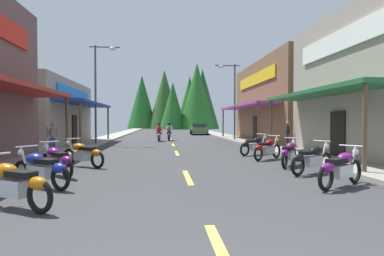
{
  "coord_description": "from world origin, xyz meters",
  "views": [
    {
      "loc": [
        -0.74,
        -1.65,
        1.66
      ],
      "look_at": [
        2.27,
        29.97,
        0.96
      ],
      "focal_mm": 29.07,
      "sensor_mm": 36.0,
      "label": 1
    }
  ],
  "objects": [
    {
      "name": "centerline_dashes",
      "position": [
        0.0,
        26.89,
        0.01
      ],
      "size": [
        0.16,
        53.01,
        0.01
      ],
      "color": "#E0C64C",
      "rests_on": "ground"
    },
    {
      "name": "motorcycle_parked_left_3",
      "position": [
        -3.6,
        9.89,
        0.49
      ],
      "size": [
        1.79,
        1.33,
        1.04
      ],
      "rotation": [
        0.0,
        0.0,
        2.52
      ],
      "color": "black",
      "rests_on": "ground"
    },
    {
      "name": "streetlamp_right",
      "position": [
        5.05,
        24.18,
        4.18
      ],
      "size": [
        2.08,
        0.3,
        6.45
      ],
      "color": "#474C51",
      "rests_on": "ground"
    },
    {
      "name": "motorcycle_parked_right_2",
      "position": [
        3.94,
        9.43,
        0.49
      ],
      "size": [
        1.31,
        1.81,
        1.04
      ],
      "rotation": [
        0.0,
        0.0,
        0.96
      ],
      "color": "black",
      "rests_on": "ground"
    },
    {
      "name": "motorcycle_parked_left_0",
      "position": [
        -3.54,
        4.48,
        0.49
      ],
      "size": [
        1.89,
        1.19,
        1.04
      ],
      "rotation": [
        0.0,
        0.0,
        2.6
      ],
      "color": "black",
      "rests_on": "ground"
    },
    {
      "name": "storefront_left_far",
      "position": [
        -10.44,
        21.14,
        2.26
      ],
      "size": [
        8.76,
        10.55,
        4.5
      ],
      "color": "gray",
      "rests_on": "ground"
    },
    {
      "name": "parked_car_curbside",
      "position": [
        3.75,
        36.57,
        0.69
      ],
      "size": [
        2.21,
        4.37,
        1.4
      ],
      "rotation": [
        0.0,
        0.0,
        1.53
      ],
      "color": "#4C723F",
      "rests_on": "ground"
    },
    {
      "name": "motorcycle_parked_right_4",
      "position": [
        3.77,
        13.2,
        0.49
      ],
      "size": [
        1.85,
        1.26,
        1.04
      ],
      "rotation": [
        0.0,
        0.0,
        0.58
      ],
      "color": "black",
      "rests_on": "ground"
    },
    {
      "name": "motorcycle_parked_right_3",
      "position": [
        3.78,
        11.38,
        0.49
      ],
      "size": [
        1.7,
        1.46,
        1.04
      ],
      "rotation": [
        0.0,
        0.0,
        0.7
      ],
      "color": "black",
      "rests_on": "ground"
    },
    {
      "name": "motorcycle_parked_left_1",
      "position": [
        -3.75,
        6.35,
        0.49
      ],
      "size": [
        1.83,
        1.28,
        1.04
      ],
      "rotation": [
        0.0,
        0.0,
        2.55
      ],
      "color": "black",
      "rests_on": "ground"
    },
    {
      "name": "sidewalk_right",
      "position": [
        5.98,
        25.12,
        0.06
      ],
      "size": [
        2.06,
        80.24,
        0.12
      ],
      "primitive_type": "cube",
      "color": "gray",
      "rests_on": "ground"
    },
    {
      "name": "sidewalk_left",
      "position": [
        -5.98,
        25.12,
        0.06
      ],
      "size": [
        2.06,
        80.24,
        0.12
      ],
      "primitive_type": "cube",
      "color": "#9E9991",
      "rests_on": "ground"
    },
    {
      "name": "motorcycle_parked_right_0",
      "position": [
        3.73,
        5.75,
        0.49
      ],
      "size": [
        1.85,
        1.25,
        1.04
      ],
      "rotation": [
        0.0,
        0.0,
        0.57
      ],
      "color": "black",
      "rests_on": "ground"
    },
    {
      "name": "treeline_backdrop",
      "position": [
        2.84,
        66.35,
        6.23
      ],
      "size": [
        20.15,
        14.07,
        13.94
      ],
      "color": "#295423",
      "rests_on": "ground"
    },
    {
      "name": "pedestrian_waiting",
      "position": [
        -6.42,
        15.01,
        0.92
      ],
      "size": [
        0.43,
        0.47,
        1.59
      ],
      "rotation": [
        0.0,
        0.0,
        5.62
      ],
      "color": "#333F8C",
      "rests_on": "ground"
    },
    {
      "name": "motorcycle_parked_left_2",
      "position": [
        -3.92,
        8.04,
        0.49
      ],
      "size": [
        1.48,
        1.68,
        1.04
      ],
      "rotation": [
        0.0,
        0.0,
        2.29
      ],
      "color": "black",
      "rests_on": "ground"
    },
    {
      "name": "motorcycle_parked_right_1",
      "position": [
        3.96,
        7.71,
        0.49
      ],
      "size": [
        1.9,
        1.16,
        1.04
      ],
      "rotation": [
        0.0,
        0.0,
        0.53
      ],
      "color": "black",
      "rests_on": "ground"
    },
    {
      "name": "storefront_right_far",
      "position": [
        11.11,
        23.67,
        3.3
      ],
      "size": [
        10.05,
        13.44,
        6.6
      ],
      "color": "brown",
      "rests_on": "ground"
    },
    {
      "name": "rider_cruising_lead",
      "position": [
        -1.02,
        24.24,
        0.66
      ],
      "size": [
        0.6,
        2.14,
        1.57
      ],
      "rotation": [
        0.0,
        0.0,
        1.53
      ],
      "color": "black",
      "rests_on": "ground"
    },
    {
      "name": "pedestrian_browsing",
      "position": [
        6.68,
        16.19,
        0.95
      ],
      "size": [
        0.38,
        0.53,
        1.65
      ],
      "rotation": [
        0.0,
        0.0,
        2.74
      ],
      "color": "black",
      "rests_on": "ground"
    },
    {
      "name": "ground",
      "position": [
        0.0,
        25.12,
        -0.05
      ],
      "size": [
        9.9,
        80.24,
        0.1
      ],
      "primitive_type": "cube",
      "color": "#38383A"
    },
    {
      "name": "rider_cruising_trailing",
      "position": [
        -0.16,
        25.19,
        0.66
      ],
      "size": [
        0.6,
        2.14,
        1.57
      ],
      "rotation": [
        0.0,
        0.0,
        1.49
      ],
      "color": "black",
      "rests_on": "ground"
    },
    {
      "name": "streetlamp_left",
      "position": [
        -5.06,
        20.41,
        4.42
      ],
      "size": [
        2.08,
        0.3,
        6.9
      ],
      "color": "#474C51",
      "rests_on": "ground"
    }
  ]
}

